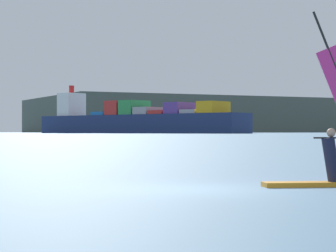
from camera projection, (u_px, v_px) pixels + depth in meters
name	position (u px, v px, depth m)	size (l,w,h in m)	color
ground_plane	(196.00, 189.00, 16.62)	(4000.00, 4000.00, 0.00)	#476B84
cargo_ship	(136.00, 120.00, 504.45)	(128.14, 159.34, 37.16)	navy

